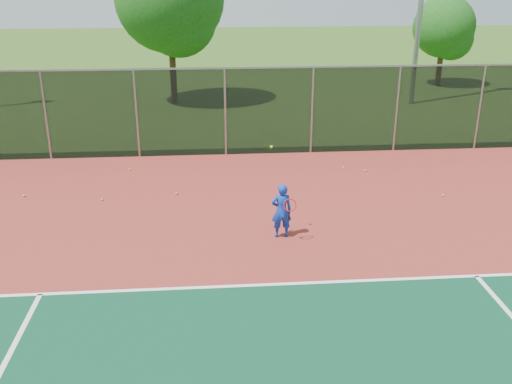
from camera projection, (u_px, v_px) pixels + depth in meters
The scene contains 13 objects.
ground at pixel (438, 376), 9.11m from camera, with size 120.00×120.00×0.00m, color #2D4F16.
court_apron at pixel (399, 307), 10.96m from camera, with size 30.00×20.00×0.02m, color maroon.
fence_back at pixel (312, 109), 19.68m from camera, with size 30.00×0.06×3.03m.
tennis_player at pixel (282, 211), 13.60m from camera, with size 0.59×0.59×2.28m.
practice_ball_0 at pixel (102, 199), 15.98m from camera, with size 0.07×0.07×0.07m, color #A4C717.
practice_ball_2 at pixel (130, 170), 18.37m from camera, with size 0.07×0.07×0.07m, color #A4C717.
practice_ball_3 at pixel (344, 167), 18.60m from camera, with size 0.07×0.07×0.07m, color #A4C717.
practice_ball_4 at pixel (443, 195), 16.27m from camera, with size 0.07×0.07×0.07m, color #A4C717.
practice_ball_5 at pixel (365, 171), 18.28m from camera, with size 0.07×0.07×0.07m, color #A4C717.
practice_ball_7 at pixel (24, 196), 16.25m from camera, with size 0.07×0.07×0.07m, color #A4C717.
practice_ball_8 at pixel (177, 193), 16.41m from camera, with size 0.07×0.07×0.07m, color #A4C717.
tree_back_left at pixel (171, 3), 26.07m from camera, with size 5.06×5.06×7.43m.
tree_back_mid at pixel (446, 30), 30.82m from camera, with size 3.31×3.31×4.86m.
Camera 1 is at (-3.51, -7.16, 6.06)m, focal length 40.00 mm.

